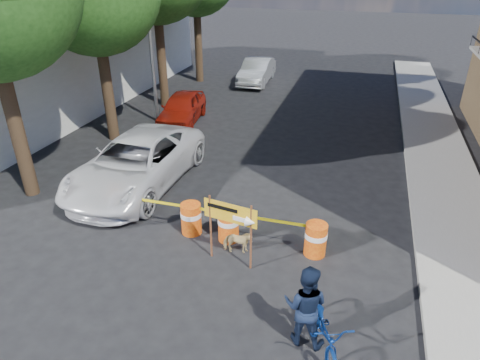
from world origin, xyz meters
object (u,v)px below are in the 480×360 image
Objects in this scene: sedan_red at (182,108)px; sedan_silver at (257,71)px; barrel_mid_left at (191,218)px; pedestrian at (306,306)px; dog at (238,242)px; barrel_mid_right at (228,225)px; barrel_far_left at (115,206)px; barrel_far_right at (316,239)px; bicycle at (326,311)px; suv_white at (137,163)px; detour_sign at (237,220)px.

sedan_silver is (1.53, 7.86, 0.04)m from sedan_red.
barrel_mid_left is 0.50× the size of pedestrian.
dog is at bearing -78.67° from sedan_silver.
pedestrian is (2.50, -2.87, 0.43)m from barrel_mid_right.
barrel_far_left is 0.22× the size of sedan_red.
pedestrian is (3.59, -2.90, 0.43)m from barrel_mid_left.
bicycle is (0.55, -3.04, 0.55)m from barrel_far_right.
bicycle reaches higher than suv_white.
barrel_mid_left is 2.08m from detour_sign.
barrel_mid_right is (3.44, 0.00, 0.00)m from barrel_far_left.
barrel_mid_left reaches higher than dog.
barrel_mid_left is 5.04m from bicycle.
bicycle reaches higher than sedan_red.
barrel_far_right is at bearing -56.53° from sedan_red.
dog is at bearing -66.53° from sedan_red.
barrel_mid_right is 4.21m from bicycle.
barrel_far_left is 2.21m from suv_white.
bicycle is at bearing 162.81° from pedestrian.
bicycle is at bearing -73.40° from sedan_silver.
barrel_far_left is at bearing -179.23° from barrel_mid_left.
suv_white is at bearing 161.27° from barrel_far_right.
barrel_far_right is (5.78, 0.02, 0.00)m from barrel_far_left.
barrel_mid_left is (2.35, 0.03, 0.00)m from barrel_far_left.
sedan_silver is at bearing 71.14° from sedan_red.
barrel_mid_right reaches higher than dog.
barrel_far_right reaches higher than dog.
barrel_mid_right is 1.00× the size of barrel_far_right.
pedestrian is 2.33× the size of dog.
pedestrian is 0.88× the size of bicycle.
barrel_far_left is at bearing -179.77° from barrel_far_right.
sedan_silver is (-5.92, 19.04, -0.17)m from pedestrian.
sedan_silver reaches higher than dog.
suv_white reaches higher than barrel_far_left.
bicycle is at bearing -31.68° from detour_sign.
barrel_far_left is 1.16× the size of dog.
barrel_mid_right is 3.83m from pedestrian.
pedestrian is (5.94, -2.87, 0.43)m from barrel_far_left.
bicycle is at bearing -46.22° from barrel_mid_right.
detour_sign is (0.53, -0.96, 0.85)m from barrel_mid_right.
bicycle is 0.46× the size of sedan_silver.
barrel_far_left is 0.50× the size of detour_sign.
sedan_silver is (-2.33, 16.15, 0.26)m from barrel_mid_left.
bicycle is (6.33, -3.01, 0.55)m from barrel_far_left.
barrel_mid_right is 0.67m from dog.
detour_sign is 0.30× the size of suv_white.
suv_white is at bearing 47.25° from dog.
barrel_far_left is 5.78m from barrel_far_right.
barrel_mid_left is at bearing 59.31° from dog.
pedestrian is 13.44m from sedan_red.
dog is (0.41, -0.50, -0.14)m from barrel_mid_right.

